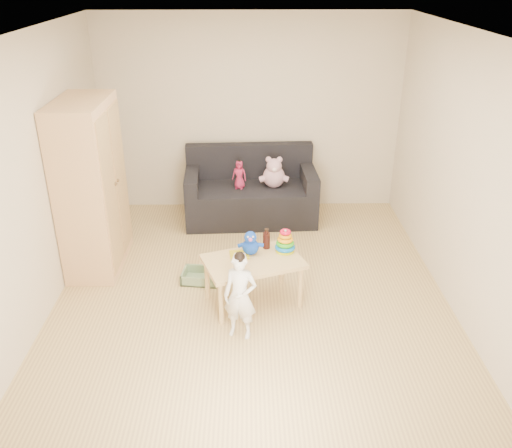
{
  "coord_description": "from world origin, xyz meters",
  "views": [
    {
      "loc": [
        -0.03,
        -4.86,
        3.12
      ],
      "look_at": [
        0.05,
        0.25,
        0.65
      ],
      "focal_mm": 38.0,
      "sensor_mm": 36.0,
      "label": 1
    }
  ],
  "objects_px": {
    "sofa": "(251,203)",
    "toddler": "(240,297)",
    "wardrobe": "(91,187)",
    "play_table": "(253,281)"
  },
  "relations": [
    {
      "from": "wardrobe",
      "to": "toddler",
      "type": "xyz_separation_m",
      "value": [
        1.62,
        -1.37,
        -0.53
      ]
    },
    {
      "from": "wardrobe",
      "to": "play_table",
      "type": "distance_m",
      "value": 2.05
    },
    {
      "from": "play_table",
      "to": "toddler",
      "type": "distance_m",
      "value": 0.57
    },
    {
      "from": "wardrobe",
      "to": "toddler",
      "type": "bearing_deg",
      "value": -40.25
    },
    {
      "from": "play_table",
      "to": "sofa",
      "type": "bearing_deg",
      "value": 90.28
    },
    {
      "from": "sofa",
      "to": "wardrobe",
      "type": "bearing_deg",
      "value": -149.05
    },
    {
      "from": "wardrobe",
      "to": "sofa",
      "type": "height_order",
      "value": "wardrobe"
    },
    {
      "from": "sofa",
      "to": "toddler",
      "type": "bearing_deg",
      "value": -95.18
    },
    {
      "from": "play_table",
      "to": "toddler",
      "type": "height_order",
      "value": "toddler"
    },
    {
      "from": "sofa",
      "to": "toddler",
      "type": "relative_size",
      "value": 2.05
    }
  ]
}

